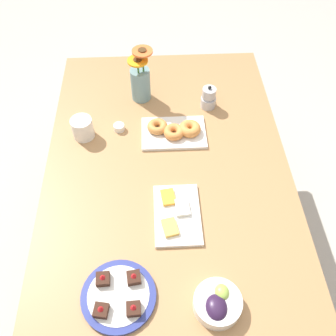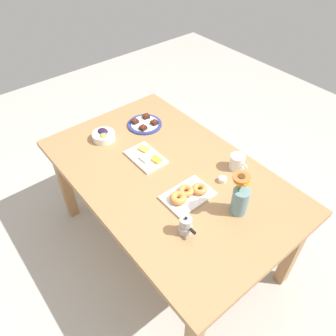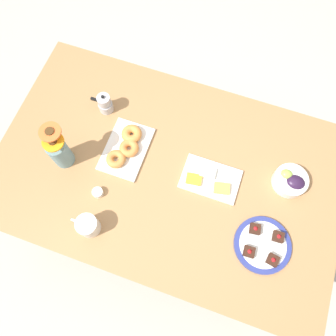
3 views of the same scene
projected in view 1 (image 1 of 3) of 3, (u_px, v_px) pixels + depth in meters
ground_plane at (168, 254)px, 2.09m from camera, size 6.00×6.00×0.00m
dining_table at (168, 186)px, 1.58m from camera, size 1.60×1.00×0.74m
coffee_mug at (83, 128)px, 1.60m from camera, size 0.13×0.09×0.09m
grape_bowl at (217, 303)px, 1.16m from camera, size 0.15×0.15×0.07m
cheese_platter at (176, 214)px, 1.38m from camera, size 0.26×0.17×0.03m
croissant_platter at (175, 131)px, 1.63m from camera, size 0.19×0.28×0.05m
jam_cup_honey at (119, 127)px, 1.65m from camera, size 0.05×0.05×0.03m
dessert_plate at (119, 296)px, 1.20m from camera, size 0.24×0.24×0.05m
flower_vase at (141, 81)px, 1.72m from camera, size 0.11×0.11×0.27m
moka_pot at (209, 98)px, 1.72m from camera, size 0.11×0.07×0.12m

